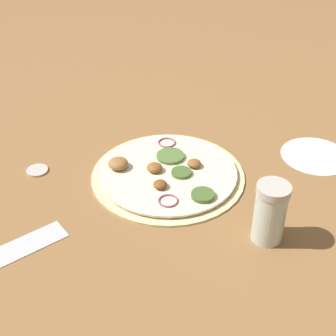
# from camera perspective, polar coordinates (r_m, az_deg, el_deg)

# --- Properties ---
(ground_plane) EXTENTS (3.00, 3.00, 0.00)m
(ground_plane) POSITION_cam_1_polar(r_m,az_deg,el_deg) (0.84, -0.00, -0.95)
(ground_plane) COLOR olive
(pizza) EXTENTS (0.27, 0.27, 0.03)m
(pizza) POSITION_cam_1_polar(r_m,az_deg,el_deg) (0.84, -0.09, -0.60)
(pizza) COLOR beige
(pizza) RESTS_ON ground_plane
(spice_jar) EXTENTS (0.05, 0.05, 0.10)m
(spice_jar) POSITION_cam_1_polar(r_m,az_deg,el_deg) (0.70, 12.33, -5.33)
(spice_jar) COLOR silver
(spice_jar) RESTS_ON ground_plane
(loose_cap) EXTENTS (0.04, 0.04, 0.01)m
(loose_cap) POSITION_cam_1_polar(r_m,az_deg,el_deg) (0.88, -15.66, -0.18)
(loose_cap) COLOR beige
(loose_cap) RESTS_ON ground_plane
(flour_patch) EXTENTS (0.13, 0.13, 0.00)m
(flour_patch) POSITION_cam_1_polar(r_m,az_deg,el_deg) (0.94, 17.55, 1.47)
(flour_patch) COLOR white
(flour_patch) RESTS_ON ground_plane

